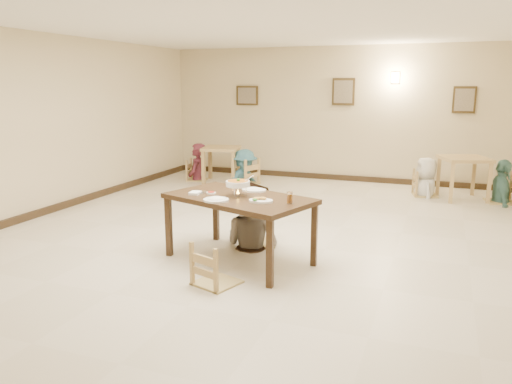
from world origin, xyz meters
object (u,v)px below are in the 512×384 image
at_px(bg_table_right, 464,164).
at_px(bg_chair_lr, 244,160).
at_px(bg_diner_a, 196,143).
at_px(bg_diner_b, 244,149).
at_px(drink_glass, 290,198).
at_px(bg_diner_c, 427,158).
at_px(chair_far, 257,207).
at_px(bg_chair_rl, 426,172).
at_px(bg_chair_rr, 503,175).
at_px(main_table, 239,203).
at_px(chair_near, 216,244).
at_px(bg_diner_d, 505,159).
at_px(main_diner, 253,182).
at_px(bg_table_left, 221,153).
at_px(bg_chair_ll, 197,161).
at_px(curry_warmer, 238,184).

distance_m(bg_table_right, bg_chair_lr, 4.47).
bearing_deg(bg_diner_a, bg_diner_b, 79.10).
relative_size(drink_glass, bg_diner_c, 0.09).
distance_m(chair_far, bg_chair_rl, 4.50).
relative_size(chair_far, bg_chair_rr, 0.99).
xyz_separation_m(main_table, bg_diner_b, (-1.78, 4.58, 0.03)).
bearing_deg(bg_chair_lr, drink_glass, 49.00).
distance_m(chair_near, bg_table_right, 6.06).
bearing_deg(drink_glass, bg_diner_d, 60.63).
bearing_deg(drink_glass, main_diner, 134.96).
height_order(bg_chair_lr, bg_diner_a, bg_diner_a).
distance_m(main_table, bg_table_left, 5.22).
height_order(bg_table_right, bg_diner_a, bg_diner_a).
bearing_deg(bg_chair_rl, main_diner, 140.34).
height_order(bg_chair_lr, bg_diner_d, bg_diner_d).
distance_m(chair_near, bg_chair_rr, 6.34).
relative_size(bg_chair_ll, bg_diner_c, 0.60).
bearing_deg(bg_chair_rr, drink_glass, -41.23).
bearing_deg(bg_diner_c, drink_glass, -30.69).
xyz_separation_m(drink_glass, bg_chair_ll, (-3.64, 4.73, -0.43)).
height_order(bg_table_right, bg_chair_ll, bg_chair_ll).
bearing_deg(bg_diner_d, bg_chair_ll, 84.88).
distance_m(curry_warmer, bg_diner_c, 5.15).
distance_m(chair_near, bg_chair_ll, 6.16).
relative_size(main_table, bg_chair_lr, 1.81).
bearing_deg(bg_chair_ll, bg_diner_c, -100.08).
distance_m(chair_near, bg_chair_lr, 5.66).
bearing_deg(chair_far, bg_diner_c, 43.53).
xyz_separation_m(bg_table_right, bg_chair_ll, (-5.65, -0.07, -0.22)).
xyz_separation_m(main_table, bg_chair_ll, (-2.96, 4.59, -0.29)).
relative_size(bg_chair_lr, bg_chair_rl, 1.14).
distance_m(chair_far, bg_diner_a, 4.86).
relative_size(bg_table_left, bg_chair_rr, 0.91).
distance_m(bg_diner_b, bg_diner_c, 3.80).
distance_m(main_diner, bg_diner_d, 5.28).
distance_m(drink_glass, bg_diner_a, 5.97).
height_order(main_diner, bg_diner_c, main_diner).
relative_size(main_diner, bg_diner_d, 1.09).
relative_size(main_diner, drink_glass, 13.22).
bearing_deg(curry_warmer, main_table, -5.97).
bearing_deg(bg_diner_b, bg_table_right, -63.06).
bearing_deg(bg_diner_b, drink_glass, -126.64).
bearing_deg(bg_diner_b, main_diner, -130.78).
xyz_separation_m(chair_far, chair_near, (0.09, -1.51, -0.05)).
xyz_separation_m(main_table, bg_chair_rl, (2.02, 4.73, -0.26)).
relative_size(curry_warmer, bg_chair_lr, 0.30).
relative_size(curry_warmer, bg_chair_rl, 0.34).
height_order(bg_diner_c, bg_diner_d, bg_diner_d).
bearing_deg(drink_glass, chair_far, 129.73).
bearing_deg(bg_chair_ll, bg_chair_lr, -102.59).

